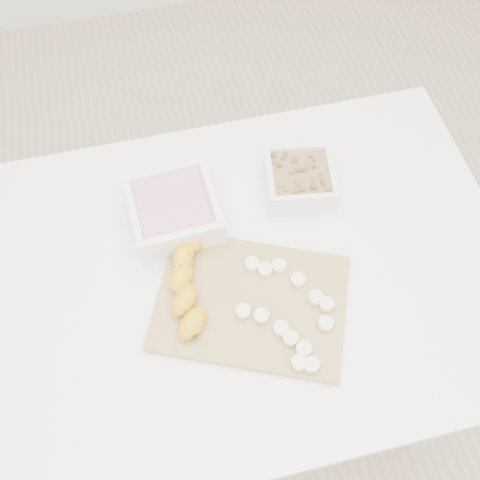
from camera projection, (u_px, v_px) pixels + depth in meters
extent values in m
plane|color=#C6AD89|center=(242.00, 377.00, 1.63)|extent=(3.50, 3.50, 0.00)
cube|color=white|center=(244.00, 275.00, 0.99)|extent=(1.00, 0.70, 0.04)
cylinder|color=white|center=(457.00, 415.00, 1.23)|extent=(0.05, 0.05, 0.71)
cylinder|color=white|center=(55.00, 274.00, 1.41)|extent=(0.05, 0.05, 0.71)
cylinder|color=white|center=(370.00, 208.00, 1.51)|extent=(0.05, 0.05, 0.71)
cube|color=white|center=(175.00, 211.00, 0.99)|extent=(0.16, 0.16, 0.07)
cube|color=#CC8599|center=(174.00, 210.00, 0.99)|extent=(0.14, 0.14, 0.04)
cube|color=white|center=(300.00, 180.00, 1.04)|extent=(0.15, 0.15, 0.06)
cube|color=olive|center=(300.00, 179.00, 1.03)|extent=(0.12, 0.12, 0.03)
cube|color=#AC884D|center=(251.00, 303.00, 0.93)|extent=(0.39, 0.34, 0.01)
cylinder|color=#F6EEBC|center=(252.00, 264.00, 0.96)|extent=(0.03, 0.03, 0.01)
cylinder|color=#F6EEBC|center=(265.00, 270.00, 0.95)|extent=(0.03, 0.03, 0.01)
cylinder|color=#F6EEBC|center=(279.00, 266.00, 0.95)|extent=(0.03, 0.03, 0.01)
cylinder|color=#F6EEBC|center=(298.00, 280.00, 0.94)|extent=(0.03, 0.03, 0.01)
cylinder|color=#F6EEBC|center=(316.00, 298.00, 0.92)|extent=(0.03, 0.03, 0.01)
cylinder|color=#F6EEBC|center=(326.00, 304.00, 0.92)|extent=(0.03, 0.03, 0.01)
cylinder|color=#F6EEBC|center=(326.00, 323.00, 0.90)|extent=(0.03, 0.03, 0.01)
cylinder|color=#F6EEBC|center=(243.00, 311.00, 0.91)|extent=(0.03, 0.03, 0.01)
cylinder|color=#F6EEBC|center=(261.00, 316.00, 0.91)|extent=(0.03, 0.03, 0.01)
cylinder|color=#F6EEBC|center=(281.00, 328.00, 0.89)|extent=(0.03, 0.03, 0.01)
cylinder|color=#F6EEBC|center=(291.00, 338.00, 0.89)|extent=(0.03, 0.03, 0.01)
cylinder|color=#F6EEBC|center=(304.00, 349.00, 0.88)|extent=(0.03, 0.03, 0.01)
cylinder|color=#F6EEBC|center=(311.00, 365.00, 0.86)|extent=(0.03, 0.03, 0.01)
cylinder|color=#F6EEBC|center=(299.00, 362.00, 0.86)|extent=(0.03, 0.03, 0.01)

